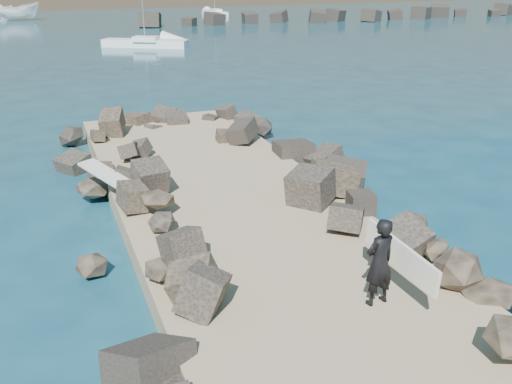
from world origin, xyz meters
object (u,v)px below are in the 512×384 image
(boat_imported, at_px, (17,12))
(surfer_with_board, at_px, (382,261))
(surfboard_resting, at_px, (112,181))
(sailboat_d, at_px, (215,13))

(boat_imported, bearing_deg, surfer_with_board, -168.18)
(surfboard_resting, height_order, surfer_with_board, surfer_with_board)
(boat_imported, bearing_deg, sailboat_d, -84.95)
(surfboard_resting, height_order, sailboat_d, sailboat_d)
(boat_imported, distance_m, sailboat_d, 26.84)
(surfboard_resting, distance_m, surfer_with_board, 8.27)
(surfer_with_board, bearing_deg, boat_imported, 95.15)
(boat_imported, relative_size, sailboat_d, 0.71)
(surfboard_resting, distance_m, boat_imported, 68.84)
(surfboard_resting, bearing_deg, sailboat_d, 38.79)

